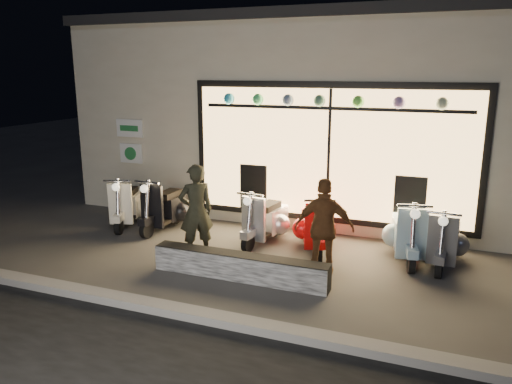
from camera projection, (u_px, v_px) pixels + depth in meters
ground at (251, 263)px, 8.17m from camera, size 40.00×40.00×0.00m
kerb at (192, 314)px, 6.34m from camera, size 40.00×0.25×0.12m
shop_building at (326, 111)px, 12.17m from camera, size 10.20×6.23×4.20m
graffiti_barrier at (240, 267)px, 7.50m from camera, size 2.75×0.28×0.40m
scooter_silver at (267, 219)px, 9.18m from camera, size 0.56×1.39×0.99m
scooter_red at (315, 225)px, 8.82m from camera, size 0.77×1.40×1.01m
scooter_black at (168, 207)px, 9.95m from camera, size 0.47×1.44×1.03m
scooter_cream at (128, 204)px, 10.20m from camera, size 0.77×1.40×1.01m
scooter_blue at (407, 232)px, 8.39m from camera, size 0.64×1.46×1.04m
scooter_grey at (445, 240)px, 8.11m from camera, size 0.49×1.37×0.98m
man at (196, 211)px, 8.29m from camera, size 0.68×0.67×1.59m
woman at (324, 228)px, 7.51m from camera, size 0.94×0.52×1.52m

